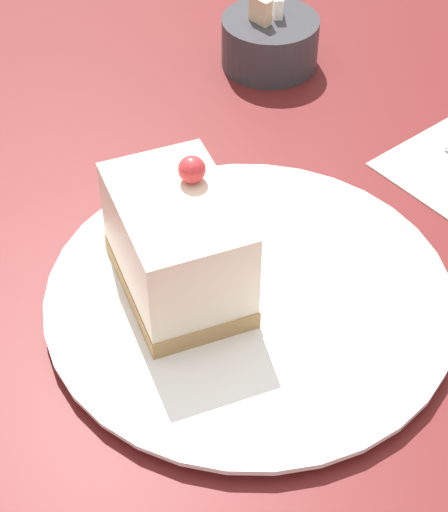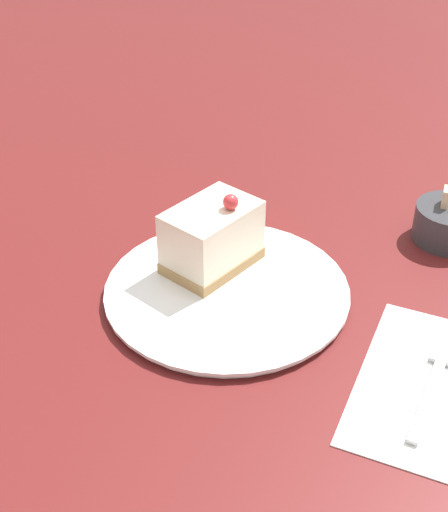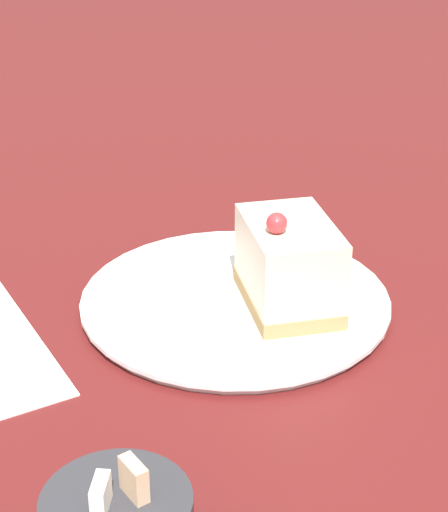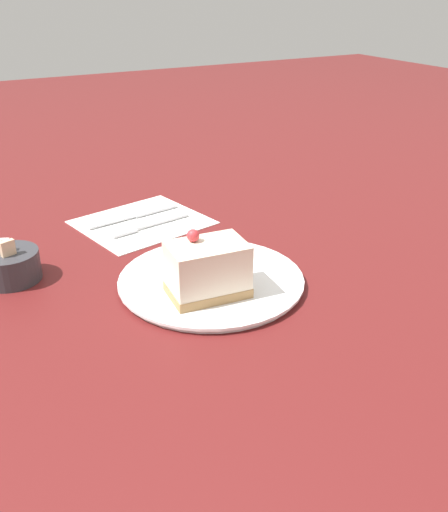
# 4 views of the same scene
# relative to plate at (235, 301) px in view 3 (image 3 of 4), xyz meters

# --- Properties ---
(ground_plane) EXTENTS (4.00, 4.00, 0.00)m
(ground_plane) POSITION_rel_plate_xyz_m (-0.02, 0.02, -0.01)
(ground_plane) COLOR #5B1919
(plate) EXTENTS (0.26, 0.26, 0.01)m
(plate) POSITION_rel_plate_xyz_m (0.00, 0.00, 0.00)
(plate) COLOR white
(plate) RESTS_ON ground_plane
(cake_slice) EXTENTS (0.08, 0.11, 0.09)m
(cake_slice) POSITION_rel_plate_xyz_m (-0.04, 0.03, 0.04)
(cake_slice) COLOR #AD8451
(cake_slice) RESTS_ON plate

